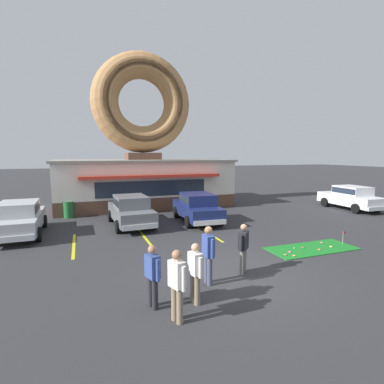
{
  "coord_description": "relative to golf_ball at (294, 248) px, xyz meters",
  "views": [
    {
      "loc": [
        -4.37,
        -7.97,
        3.75
      ],
      "look_at": [
        0.49,
        5.0,
        2.0
      ],
      "focal_mm": 28.0,
      "sensor_mm": 36.0,
      "label": 1
    }
  ],
  "objects": [
    {
      "name": "mini_donut_mid_left",
      "position": [
        -0.6,
        -0.72,
        -0.0
      ],
      "size": [
        0.13,
        0.13,
        0.04
      ],
      "primitive_type": "torus",
      "color": "#D17F47",
      "rests_on": "putting_mat"
    },
    {
      "name": "pedestrian_leather_jacket_man",
      "position": [
        -5.93,
        -3.3,
        0.88
      ],
      "size": [
        0.35,
        0.57,
        1.67
      ],
      "color": "#7F7056",
      "rests_on": "ground"
    },
    {
      "name": "pedestrian_clipboard_woman",
      "position": [
        -3.1,
        -1.33,
        0.82
      ],
      "size": [
        0.46,
        0.44,
        1.58
      ],
      "color": "slate",
      "rests_on": "ground"
    },
    {
      "name": "car_grey",
      "position": [
        -5.42,
        6.29,
        0.82
      ],
      "size": [
        2.11,
        4.62,
        1.6
      ],
      "color": "slate",
      "rests_on": "ground"
    },
    {
      "name": "parking_stripe_left",
      "position": [
        -8.21,
        3.63,
        -0.05
      ],
      "size": [
        0.12,
        3.6,
        0.01
      ],
      "primitive_type": "cube",
      "color": "yellow",
      "rests_on": "ground"
    },
    {
      "name": "pedestrian_blue_sweater_man",
      "position": [
        -5.24,
        -2.65,
        0.81
      ],
      "size": [
        0.3,
        0.59,
        1.56
      ],
      "color": "#7F7056",
      "rests_on": "ground"
    },
    {
      "name": "parking_stripe_centre",
      "position": [
        -2.21,
        3.63,
        -0.05
      ],
      "size": [
        0.12,
        3.6,
        0.01
      ],
      "primitive_type": "cube",
      "color": "yellow",
      "rests_on": "ground"
    },
    {
      "name": "pedestrian_beanie_man",
      "position": [
        -4.48,
        -1.73,
        0.9
      ],
      "size": [
        0.26,
        0.6,
        1.71
      ],
      "color": "#474C66",
      "rests_on": "ground"
    },
    {
      "name": "pedestrian_hooded_kid",
      "position": [
        -6.3,
        -2.5,
        0.82
      ],
      "size": [
        0.34,
        0.58,
        1.59
      ],
      "color": "#232328",
      "rests_on": "ground"
    },
    {
      "name": "car_navy",
      "position": [
        -1.81,
        5.95,
        0.82
      ],
      "size": [
        2.22,
        4.67,
        1.6
      ],
      "color": "navy",
      "rests_on": "ground"
    },
    {
      "name": "car_silver",
      "position": [
        -10.54,
        6.07,
        0.82
      ],
      "size": [
        2.02,
        4.58,
        1.6
      ],
      "color": "#B2B5BA",
      "rests_on": "ground"
    },
    {
      "name": "golf_ball",
      "position": [
        0.0,
        0.0,
        0.0
      ],
      "size": [
        0.04,
        0.04,
        0.04
      ],
      "primitive_type": "sphere",
      "color": "white",
      "rests_on": "putting_mat"
    },
    {
      "name": "mini_donut_mid_right",
      "position": [
        0.81,
        -0.48,
        -0.0
      ],
      "size": [
        0.13,
        0.13,
        0.04
      ],
      "primitive_type": "torus",
      "color": "#D17F47",
      "rests_on": "putting_mat"
    },
    {
      "name": "mini_donut_far_left",
      "position": [
        -0.47,
        -0.31,
        -0.0
      ],
      "size": [
        0.13,
        0.13,
        0.04
      ],
      "primitive_type": "torus",
      "color": "#D8667F",
      "rests_on": "putting_mat"
    },
    {
      "name": "mini_donut_far_centre",
      "position": [
        0.38,
        -0.05,
        -0.0
      ],
      "size": [
        0.13,
        0.13,
        0.04
      ],
      "primitive_type": "torus",
      "color": "brown",
      "rests_on": "putting_mat"
    },
    {
      "name": "ground_plane",
      "position": [
        -3.47,
        -1.37,
        -0.05
      ],
      "size": [
        160.0,
        160.0,
        0.0
      ],
      "primitive_type": "plane",
      "color": "#2D2D30"
    },
    {
      "name": "trash_bin",
      "position": [
        -8.57,
        9.59,
        0.45
      ],
      "size": [
        0.57,
        0.57,
        0.97
      ],
      "color": "#1E662D",
      "rests_on": "ground"
    },
    {
      "name": "mini_donut_mid_centre",
      "position": [
        1.58,
        0.21,
        -0.0
      ],
      "size": [
        0.13,
        0.13,
        0.04
      ],
      "primitive_type": "torus",
      "color": "#D8667F",
      "rests_on": "putting_mat"
    },
    {
      "name": "mini_donut_near_left",
      "position": [
        -0.83,
        -0.51,
        -0.0
      ],
      "size": [
        0.13,
        0.13,
        0.04
      ],
      "primitive_type": "torus",
      "color": "#A5724C",
      "rests_on": "putting_mat"
    },
    {
      "name": "parking_stripe_mid_left",
      "position": [
        -5.21,
        3.63,
        -0.05
      ],
      "size": [
        0.12,
        3.6,
        0.01
      ],
      "primitive_type": "cube",
      "color": "yellow",
      "rests_on": "ground"
    },
    {
      "name": "mini_donut_near_right",
      "position": [
        1.53,
        -0.36,
        -0.0
      ],
      "size": [
        0.13,
        0.13,
        0.04
      ],
      "primitive_type": "torus",
      "color": "#E5C666",
      "rests_on": "putting_mat"
    },
    {
      "name": "car_white",
      "position": [
        9.42,
        5.78,
        0.82
      ],
      "size": [
        2.16,
        4.65,
        1.6
      ],
      "color": "silver",
      "rests_on": "ground"
    },
    {
      "name": "donut_shop_building",
      "position": [
        -3.46,
        12.57,
        3.69
      ],
      "size": [
        12.3,
        6.75,
        10.96
      ],
      "color": "brown",
      "rests_on": "ground"
    },
    {
      "name": "putting_flag_pin",
      "position": [
        2.3,
        -0.24,
        0.39
      ],
      "size": [
        0.13,
        0.01,
        0.55
      ],
      "color": "silver",
      "rests_on": "putting_mat"
    },
    {
      "name": "putting_mat",
      "position": [
        0.7,
        -0.2,
        -0.04
      ],
      "size": [
        3.62,
        1.51,
        0.03
      ],
      "primitive_type": "cube",
      "color": "#197523",
      "rests_on": "ground"
    }
  ]
}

